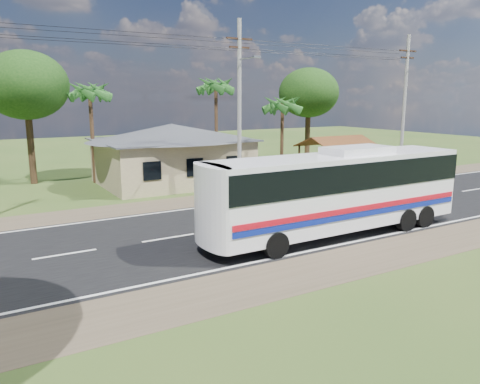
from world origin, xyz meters
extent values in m
plane|color=#2F4C1B|center=(0.00, 0.00, 0.00)|extent=(120.00, 120.00, 0.00)
cube|color=black|center=(0.00, 0.00, 0.01)|extent=(120.00, 10.00, 0.02)
cube|color=brown|center=(0.00, 6.50, 0.01)|extent=(120.00, 3.00, 0.01)
cube|color=brown|center=(0.00, -6.50, 0.01)|extent=(120.00, 3.00, 0.01)
cube|color=silver|center=(0.00, 4.70, 0.03)|extent=(120.00, 0.15, 0.01)
cube|color=silver|center=(0.00, -4.70, 0.03)|extent=(120.00, 0.15, 0.01)
cube|color=silver|center=(0.00, 0.00, 0.03)|extent=(120.00, 0.15, 0.01)
cube|color=tan|center=(1.00, 13.00, 1.60)|extent=(10.00, 8.00, 3.20)
cube|color=#4C4F54|center=(1.00, 13.00, 3.25)|extent=(10.60, 8.60, 0.10)
pyramid|color=#4C4F54|center=(1.00, 13.00, 4.40)|extent=(12.40, 10.00, 1.20)
cube|color=black|center=(-2.00, 8.98, 1.70)|extent=(1.20, 0.08, 1.20)
cube|color=black|center=(1.00, 8.98, 1.70)|extent=(1.20, 0.08, 1.20)
cube|color=black|center=(4.00, 8.98, 1.70)|extent=(1.20, 0.08, 1.20)
cylinder|color=#341E13|center=(10.70, 6.70, 1.30)|extent=(0.16, 0.16, 2.60)
cylinder|color=#341E13|center=(10.70, 10.30, 1.30)|extent=(0.16, 0.16, 2.60)
cylinder|color=#341E13|center=(15.30, 6.70, 1.30)|extent=(0.16, 0.16, 2.60)
cylinder|color=#341E13|center=(15.30, 10.30, 1.30)|extent=(0.16, 0.16, 2.60)
cube|color=brown|center=(13.00, 7.40, 2.90)|extent=(5.20, 2.28, 0.90)
cube|color=brown|center=(13.00, 9.60, 2.90)|extent=(5.20, 2.28, 0.90)
cube|color=#341E13|center=(13.00, 8.50, 3.25)|extent=(5.20, 0.12, 0.12)
cube|color=#9E9E99|center=(12.00, 5.60, 0.45)|extent=(7.00, 0.30, 0.90)
cylinder|color=#9E9E99|center=(3.00, 6.50, 5.50)|extent=(0.26, 0.26, 11.00)
cube|color=#341E13|center=(3.00, 6.50, 9.80)|extent=(1.80, 0.12, 0.12)
cube|color=#341E13|center=(3.00, 6.50, 9.30)|extent=(1.40, 0.10, 0.10)
cylinder|color=#9E9E99|center=(18.00, 6.50, 5.50)|extent=(0.26, 0.26, 11.00)
cube|color=#341E13|center=(18.00, 6.50, 9.80)|extent=(1.80, 0.12, 0.12)
cube|color=#341E13|center=(18.00, 6.50, 9.30)|extent=(1.40, 0.10, 0.10)
cylinder|color=gray|center=(3.00, 5.50, 8.60)|extent=(0.08, 2.00, 0.08)
cube|color=gray|center=(3.00, 4.50, 8.60)|extent=(0.50, 0.18, 0.12)
cylinder|color=black|center=(-5.00, 6.50, 9.60)|extent=(16.00, 0.02, 0.02)
cylinder|color=black|center=(10.50, 6.50, 9.60)|extent=(15.00, 0.02, 0.02)
cylinder|color=#47301E|center=(9.50, 11.00, 3.00)|extent=(0.28, 0.28, 6.00)
cylinder|color=#47301E|center=(6.00, 15.50, 3.75)|extent=(0.28, 0.28, 7.50)
cylinder|color=#47301E|center=(-4.00, 16.00, 3.50)|extent=(0.28, 0.28, 7.00)
cylinder|color=#47301E|center=(-8.00, 18.00, 2.97)|extent=(0.50, 0.50, 5.95)
ellipsoid|color=#13330E|center=(-8.00, 18.00, 7.15)|extent=(6.00, 6.00, 4.92)
cylinder|color=#47301E|center=(16.00, 16.00, 2.80)|extent=(0.50, 0.50, 5.60)
ellipsoid|color=#13330E|center=(16.00, 16.00, 6.72)|extent=(5.60, 5.60, 4.59)
cube|color=white|center=(2.53, -3.36, 2.11)|extent=(13.01, 2.79, 3.25)
cube|color=black|center=(2.53, -3.36, 2.92)|extent=(13.06, 2.85, 1.19)
cube|color=black|center=(-3.97, -3.40, 2.54)|extent=(0.15, 2.49, 1.95)
cube|color=#B40B1A|center=(2.54, -4.74, 1.52)|extent=(12.77, 0.13, 0.24)
cube|color=navy|center=(2.54, -4.74, 1.24)|extent=(12.77, 0.13, 0.24)
cube|color=white|center=(3.61, -3.35, 3.90)|extent=(3.26, 1.75, 0.32)
cylinder|color=black|center=(-1.79, -4.63, 0.54)|extent=(1.08, 0.39, 1.08)
cylinder|color=black|center=(-1.81, -2.14, 0.54)|extent=(1.08, 0.39, 1.08)
cylinder|color=black|center=(5.78, -4.59, 0.54)|extent=(1.08, 0.39, 1.08)
cylinder|color=black|center=(5.77, -2.10, 0.54)|extent=(1.08, 0.39, 1.08)
cylinder|color=black|center=(7.08, -4.58, 0.54)|extent=(1.08, 0.39, 1.08)
cylinder|color=black|center=(7.07, -2.09, 0.54)|extent=(1.08, 0.39, 1.08)
imported|color=black|center=(12.51, 5.02, 0.43)|extent=(1.72, 0.92, 0.86)
imported|color=navy|center=(7.92, 5.47, 0.91)|extent=(0.67, 0.44, 1.82)
camera|label=1|loc=(-11.97, -19.28, 6.30)|focal=35.00mm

